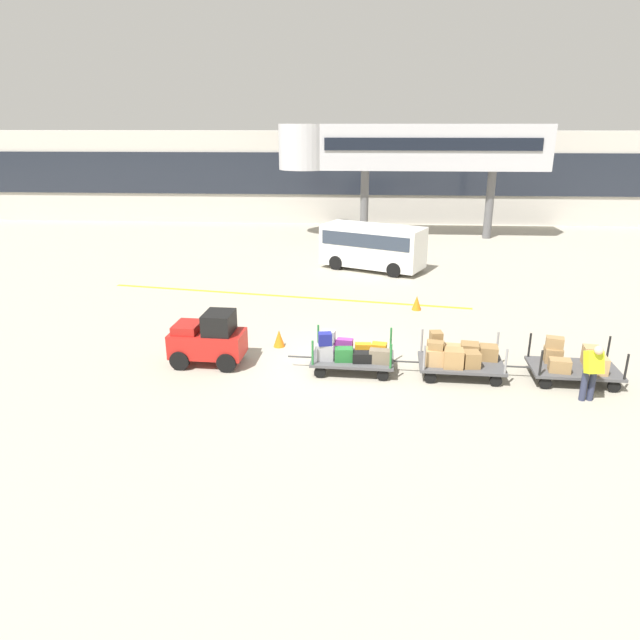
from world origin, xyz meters
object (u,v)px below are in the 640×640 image
object	(u,v)px
baggage_handler	(592,370)
shuttle_van	(373,244)
baggage_tug	(209,339)
baggage_cart_lead	(350,353)
baggage_cart_middle	(457,356)
baggage_cart_tail	(574,363)
safety_cone_near	(417,303)
safety_cone_far	(279,338)

from	to	relation	value
baggage_handler	shuttle_van	xyz separation A→B (m)	(-5.12, 13.54, 0.37)
baggage_tug	baggage_cart_lead	distance (m)	4.11
baggage_tug	baggage_cart_middle	world-z (taller)	baggage_tug
baggage_cart_lead	baggage_cart_tail	world-z (taller)	baggage_cart_lead
baggage_handler	safety_cone_near	distance (m)	8.14
baggage_cart_lead	safety_cone_near	size ratio (longest dim) A/B	5.52
baggage_cart_tail	baggage_handler	bearing A→B (deg)	-92.53
baggage_cart_lead	baggage_cart_middle	size ratio (longest dim) A/B	1.00
baggage_tug	baggage_cart_middle	size ratio (longest dim) A/B	0.71
baggage_cart_tail	shuttle_van	world-z (taller)	shuttle_van
baggage_cart_middle	safety_cone_far	bearing A→B (deg)	160.74
baggage_tug	shuttle_van	xyz separation A→B (m)	(4.98, 11.77, 0.48)
baggage_handler	shuttle_van	bearing A→B (deg)	110.73
baggage_cart_lead	shuttle_van	world-z (taller)	shuttle_van
baggage_cart_tail	safety_cone_far	distance (m)	8.55
baggage_cart_tail	baggage_tug	bearing A→B (deg)	177.05
baggage_cart_lead	baggage_cart_middle	bearing A→B (deg)	-2.24
baggage_cart_middle	safety_cone_near	world-z (taller)	baggage_cart_middle
baggage_cart_lead	baggage_handler	world-z (taller)	baggage_handler
baggage_handler	safety_cone_far	xyz separation A→B (m)	(-8.26, 3.23, -0.59)
baggage_tug	shuttle_van	distance (m)	12.79
baggage_tug	safety_cone_far	size ratio (longest dim) A/B	3.92
baggage_cart_middle	baggage_handler	bearing A→B (deg)	-24.82
shuttle_van	baggage_tug	bearing A→B (deg)	-112.91
baggage_tug	baggage_handler	distance (m)	10.25
safety_cone_far	baggage_tug	bearing A→B (deg)	-141.36
baggage_cart_middle	baggage_handler	size ratio (longest dim) A/B	1.94
safety_cone_near	baggage_cart_lead	bearing A→B (deg)	-112.77
baggage_cart_tail	safety_cone_far	world-z (taller)	baggage_cart_tail
baggage_cart_middle	baggage_handler	xyz separation A→B (m)	(3.05, -1.41, 0.31)
baggage_handler	safety_cone_far	size ratio (longest dim) A/B	2.84
baggage_cart_lead	baggage_handler	xyz separation A→B (m)	(6.00, -1.53, 0.34)
shuttle_van	safety_cone_near	world-z (taller)	shuttle_van
baggage_handler	safety_cone_near	world-z (taller)	baggage_handler
baggage_cart_lead	baggage_cart_middle	xyz separation A→B (m)	(2.95, -0.12, 0.04)
baggage_handler	baggage_tug	bearing A→B (deg)	170.10
baggage_tug	baggage_handler	world-z (taller)	baggage_tug
baggage_cart_lead	baggage_handler	distance (m)	6.20
baggage_tug	baggage_cart_lead	xyz separation A→B (m)	(4.09, -0.24, -0.23)
baggage_tug	baggage_cart_lead	bearing A→B (deg)	-3.30
baggage_cart_middle	baggage_cart_tail	bearing A→B (deg)	-3.17
baggage_tug	safety_cone_far	world-z (taller)	baggage_tug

